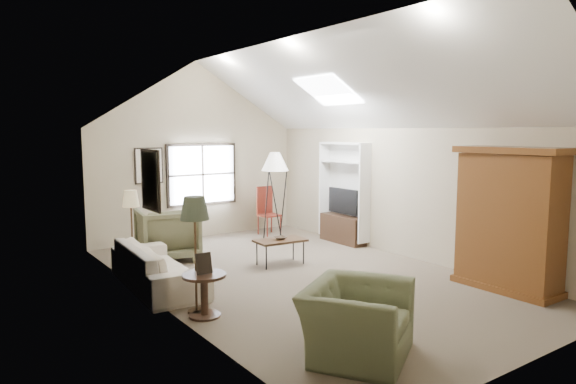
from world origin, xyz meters
TOP-DOWN VIEW (x-y plane):
  - room_shell at (0.00, 0.00)m, footprint 5.01×8.01m
  - window at (0.10, 3.96)m, footprint 1.72×0.08m
  - skylight at (1.30, 0.90)m, footprint 0.80×1.20m
  - wall_art at (-1.88, 1.94)m, footprint 1.97×3.71m
  - armoire at (2.18, -2.40)m, footprint 0.60×1.50m
  - tv_alcove at (2.34, 1.60)m, footprint 0.32×1.30m
  - media_console at (2.32, 1.60)m, footprint 0.34×1.18m
  - tv_panel at (2.32, 1.60)m, footprint 0.05×0.90m
  - sofa at (-2.20, 0.83)m, footprint 1.05×2.37m
  - armchair_near at (-1.35, -2.81)m, footprint 1.58×1.53m
  - armchair_far at (-1.41, 2.39)m, footprint 1.24×1.26m
  - coffee_table at (0.14, 0.85)m, footprint 0.96×0.59m
  - bowl at (0.14, 0.85)m, footprint 0.24×0.24m
  - side_table at (-2.18, -0.77)m, footprint 0.62×0.62m
  - side_chair at (1.48, 3.25)m, footprint 0.45×0.45m
  - tripod_lamp at (1.13, 2.50)m, footprint 0.73×0.73m
  - dark_lamp at (-2.20, -0.57)m, footprint 0.41×0.41m
  - tan_lamp at (-2.20, 2.03)m, footprint 0.31×0.31m

SIDE VIEW (x-z plane):
  - coffee_table at x=0.14m, z-range 0.00..0.47m
  - side_table at x=-2.18m, z-range 0.00..0.58m
  - media_console at x=2.32m, z-range 0.00..0.60m
  - sofa at x=-2.20m, z-range 0.00..0.68m
  - armchair_near at x=-1.35m, z-range 0.00..0.78m
  - bowl at x=0.14m, z-range 0.47..0.52m
  - armchair_far at x=-1.41m, z-range 0.00..1.00m
  - side_chair at x=1.48m, z-range 0.00..1.14m
  - tan_lamp at x=-2.20m, z-range 0.00..1.45m
  - dark_lamp at x=-2.20m, z-range 0.00..1.62m
  - tv_panel at x=2.32m, z-range 0.65..1.20m
  - tripod_lamp at x=1.13m, z-range 0.00..2.02m
  - armoire at x=2.18m, z-range 0.00..2.20m
  - tv_alcove at x=2.34m, z-range 0.10..2.20m
  - window at x=0.10m, z-range 0.74..2.16m
  - wall_art at x=-1.88m, z-range 1.29..2.17m
  - room_shell at x=0.00m, z-range 1.21..5.21m
  - skylight at x=1.30m, z-range 2.96..3.48m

